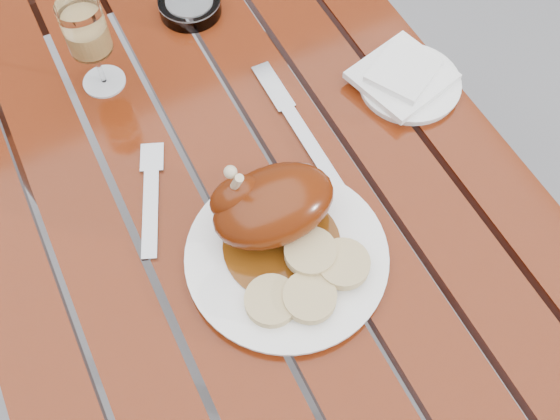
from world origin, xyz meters
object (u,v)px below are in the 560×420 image
object	(u,v)px
wine_glass	(92,47)
side_plate	(409,83)
table	(245,268)
dinner_plate	(287,257)
ashtray	(190,5)

from	to	relation	value
wine_glass	side_plate	world-z (taller)	wine_glass
table	dinner_plate	xyz separation A→B (m)	(0.00, -0.17, 0.38)
side_plate	table	bearing A→B (deg)	-177.44
side_plate	wine_glass	bearing A→B (deg)	152.19
dinner_plate	wine_glass	size ratio (longest dim) A/B	1.72
dinner_plate	ashtray	size ratio (longest dim) A/B	2.56
side_plate	ashtray	world-z (taller)	ashtray
table	ashtray	size ratio (longest dim) A/B	10.90
side_plate	ashtray	size ratio (longest dim) A/B	1.53
dinner_plate	wine_glass	world-z (taller)	wine_glass
table	wine_glass	world-z (taller)	wine_glass
wine_glass	ashtray	xyz separation A→B (m)	(0.19, 0.09, -0.07)
table	side_plate	distance (m)	0.50
dinner_plate	side_plate	distance (m)	0.37
ashtray	table	bearing A→B (deg)	-102.13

